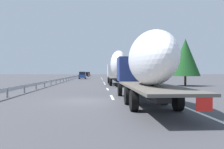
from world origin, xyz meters
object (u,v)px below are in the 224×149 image
object	(u,v)px
car_black_suv	(86,74)
road_sign	(121,71)
truck_lead	(118,67)
car_blue_sedan	(82,75)
car_red_compact	(88,74)
truck_trailing	(146,64)

from	to	relation	value
car_black_suv	road_sign	size ratio (longest dim) A/B	1.47
truck_lead	road_sign	bearing A→B (deg)	-6.67
car_blue_sedan	car_red_compact	size ratio (longest dim) A/B	1.03
car_black_suv	car_red_compact	bearing A→B (deg)	0.03
car_blue_sedan	car_black_suv	size ratio (longest dim) A/B	0.98
truck_trailing	car_blue_sedan	distance (m)	50.70
truck_lead	road_sign	world-z (taller)	truck_lead
truck_lead	truck_trailing	xyz separation A→B (m)	(-20.33, -0.00, -0.32)
truck_trailing	car_blue_sedan	size ratio (longest dim) A/B	3.19
car_red_compact	road_sign	world-z (taller)	road_sign
road_sign	car_blue_sedan	bearing A→B (deg)	71.82
truck_trailing	car_red_compact	bearing A→B (deg)	4.47
car_blue_sedan	car_red_compact	bearing A→B (deg)	0.51
car_blue_sedan	car_black_suv	distance (m)	28.36
car_red_compact	car_black_suv	world-z (taller)	car_red_compact
car_blue_sedan	road_sign	bearing A→B (deg)	-108.18
truck_trailing	car_black_suv	size ratio (longest dim) A/B	3.12
car_blue_sedan	car_red_compact	world-z (taller)	car_blue_sedan
truck_lead	car_black_suv	world-z (taller)	truck_lead
truck_trailing	road_sign	xyz separation A→B (m)	(46.83, -3.10, -0.28)
car_blue_sedan	road_sign	xyz separation A→B (m)	(-3.35, -10.19, 1.13)
car_red_compact	road_sign	bearing A→B (deg)	-167.83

